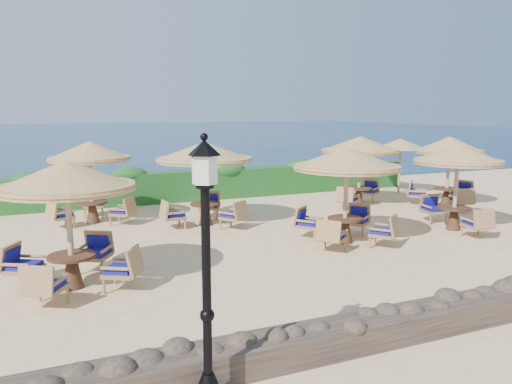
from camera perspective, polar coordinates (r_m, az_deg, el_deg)
name	(u,v)px	position (r m, az deg, el deg)	size (l,w,h in m)	color
ground	(296,239)	(14.34, 4.62, -5.35)	(120.00, 120.00, 0.00)	beige
sea	(87,133)	(82.59, -18.74, 6.39)	(160.00, 160.00, 0.00)	#0B2449
hedge	(216,184)	(20.74, -4.65, 0.93)	(18.00, 0.90, 1.20)	#16471A
stone_wall	(464,311)	(9.52, 22.71, -12.46)	(15.00, 0.65, 0.44)	brown
lamp_post	(207,287)	(6.08, -5.66, -10.78)	(0.44, 0.44, 3.31)	black
extra_parasol	(401,144)	(22.61, 16.20, 5.30)	(2.30, 2.30, 2.41)	tan
cafe_set_0	(68,202)	(10.73, -20.69, -1.08)	(2.78, 2.78, 2.65)	tan
cafe_set_1	(346,176)	(13.76, 10.29, 1.79)	(2.94, 2.94, 2.65)	tan
cafe_set_2	(457,166)	(16.19, 22.02, 2.79)	(2.61, 2.88, 2.65)	tan
cafe_set_3	(90,166)	(16.82, -18.42, 2.80)	(2.76, 2.72, 2.65)	tan
cafe_set_4	(205,164)	(15.73, -5.89, 3.21)	(3.04, 3.04, 2.65)	tan
cafe_set_5	(360,153)	(19.27, 11.81, 4.42)	(2.94, 2.94, 2.65)	tan
cafe_set_6	(449,158)	(20.09, 21.17, 3.60)	(2.70, 2.70, 2.65)	tan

